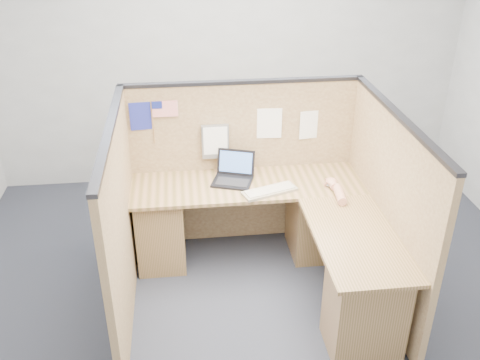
{
  "coord_description": "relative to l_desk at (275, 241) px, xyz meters",
  "views": [
    {
      "loc": [
        -0.52,
        -3.25,
        2.89
      ],
      "look_at": [
        -0.08,
        0.5,
        0.86
      ],
      "focal_mm": 40.0,
      "sensor_mm": 36.0,
      "label": 1
    }
  ],
  "objects": [
    {
      "name": "american_flag",
      "position": [
        -0.86,
        0.67,
        0.92
      ],
      "size": [
        0.22,
        0.01,
        0.37
      ],
      "color": "olive",
      "rests_on": "cubicle_partitions"
    },
    {
      "name": "l_desk",
      "position": [
        0.0,
        0.0,
        0.0
      ],
      "size": [
        1.95,
        1.75,
        0.73
      ],
      "color": "brown",
      "rests_on": "floor"
    },
    {
      "name": "laptop",
      "position": [
        -0.31,
        0.48,
        0.39
      ],
      "size": [
        0.38,
        0.4,
        0.23
      ],
      "rotation": [
        0.0,
        0.0,
        -0.33
      ],
      "color": "black",
      "rests_on": "l_desk"
    },
    {
      "name": "paper_left",
      "position": [
        0.04,
        0.68,
        0.75
      ],
      "size": [
        0.21,
        0.02,
        0.27
      ],
      "primitive_type": "cube",
      "rotation": [
        0.0,
        0.0,
        -0.07
      ],
      "color": "white",
      "rests_on": "cubicle_partitions"
    },
    {
      "name": "file_holder",
      "position": [
        -0.43,
        0.66,
        0.62
      ],
      "size": [
        0.23,
        0.05,
        0.3
      ],
      "color": "slate",
      "rests_on": "cubicle_partitions"
    },
    {
      "name": "blue_poster",
      "position": [
        -1.04,
        0.68,
        0.87
      ],
      "size": [
        0.18,
        0.02,
        0.24
      ],
      "primitive_type": "cube",
      "rotation": [
        0.0,
        0.0,
        0.09
      ],
      "color": "navy",
      "rests_on": "cubicle_partitions"
    },
    {
      "name": "paper_right",
      "position": [
        0.41,
        0.68,
        0.72
      ],
      "size": [
        0.2,
        0.03,
        0.26
      ],
      "primitive_type": "cube",
      "rotation": [
        0.0,
        0.0,
        0.13
      ],
      "color": "white",
      "rests_on": "cubicle_partitions"
    },
    {
      "name": "keyboard",
      "position": [
        -0.02,
        0.22,
        0.35
      ],
      "size": [
        0.48,
        0.29,
        0.03
      ],
      "rotation": [
        0.0,
        0.0,
        0.33
      ],
      "color": "gray",
      "rests_on": "l_desk"
    },
    {
      "name": "hand_forearm",
      "position": [
        0.52,
        0.12,
        0.37
      ],
      "size": [
        0.11,
        0.38,
        0.08
      ],
      "color": "tan",
      "rests_on": "l_desk"
    },
    {
      "name": "floor",
      "position": [
        -0.18,
        -0.29,
        -0.39
      ],
      "size": [
        5.0,
        5.0,
        0.0
      ],
      "primitive_type": "plane",
      "color": "#21242F",
      "rests_on": "ground"
    },
    {
      "name": "wall_back",
      "position": [
        -0.18,
        1.96,
        1.01
      ],
      "size": [
        5.0,
        0.0,
        5.0
      ],
      "primitive_type": "plane",
      "rotation": [
        1.57,
        0.0,
        0.0
      ],
      "color": "#A4A6A9",
      "rests_on": "floor"
    },
    {
      "name": "cubicle_partitions",
      "position": [
        -0.18,
        0.14,
        0.38
      ],
      "size": [
        2.06,
        1.83,
        1.53
      ],
      "color": "brown",
      "rests_on": "floor"
    },
    {
      "name": "mouse",
      "position": [
        0.51,
        0.26,
        0.36
      ],
      "size": [
        0.12,
        0.09,
        0.04
      ],
      "primitive_type": "ellipsoid",
      "rotation": [
        0.0,
        0.0,
        -0.21
      ],
      "color": "#B6B6BB",
      "rests_on": "l_desk"
    }
  ]
}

